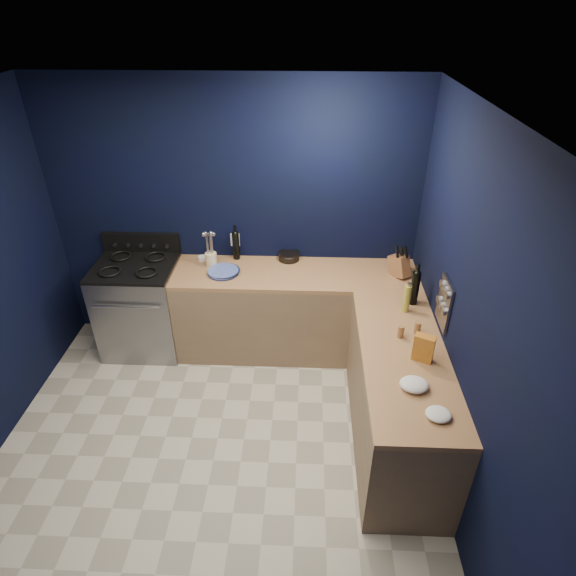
# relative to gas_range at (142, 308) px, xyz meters

# --- Properties ---
(floor) EXTENTS (3.50, 3.50, 0.02)m
(floor) POSITION_rel_gas_range_xyz_m (0.93, -1.42, -0.47)
(floor) COLOR #BCB6A5
(floor) RESTS_ON ground
(ceiling) EXTENTS (3.50, 3.50, 0.02)m
(ceiling) POSITION_rel_gas_range_xyz_m (0.93, -1.42, 2.15)
(ceiling) COLOR silver
(ceiling) RESTS_ON ground
(wall_back) EXTENTS (3.50, 0.02, 2.60)m
(wall_back) POSITION_rel_gas_range_xyz_m (0.93, 0.34, 0.84)
(wall_back) COLOR black
(wall_back) RESTS_ON ground
(wall_right) EXTENTS (0.02, 3.50, 2.60)m
(wall_right) POSITION_rel_gas_range_xyz_m (2.69, -1.42, 0.84)
(wall_right) COLOR black
(wall_right) RESTS_ON ground
(cab_back) EXTENTS (2.30, 0.63, 0.86)m
(cab_back) POSITION_rel_gas_range_xyz_m (1.53, 0.02, -0.03)
(cab_back) COLOR #85684B
(cab_back) RESTS_ON floor
(top_back) EXTENTS (2.30, 0.63, 0.04)m
(top_back) POSITION_rel_gas_range_xyz_m (1.53, 0.02, 0.42)
(top_back) COLOR brown
(top_back) RESTS_ON cab_back
(cab_right) EXTENTS (0.63, 1.67, 0.86)m
(cab_right) POSITION_rel_gas_range_xyz_m (2.37, -1.13, -0.03)
(cab_right) COLOR #85684B
(cab_right) RESTS_ON floor
(top_right) EXTENTS (0.63, 1.67, 0.04)m
(top_right) POSITION_rel_gas_range_xyz_m (2.37, -1.13, 0.42)
(top_right) COLOR brown
(top_right) RESTS_ON cab_right
(gas_range) EXTENTS (0.76, 0.66, 0.92)m
(gas_range) POSITION_rel_gas_range_xyz_m (0.00, 0.00, 0.00)
(gas_range) COLOR gray
(gas_range) RESTS_ON floor
(oven_door) EXTENTS (0.59, 0.02, 0.42)m
(oven_door) POSITION_rel_gas_range_xyz_m (0.00, -0.32, -0.01)
(oven_door) COLOR black
(oven_door) RESTS_ON gas_range
(cooktop) EXTENTS (0.76, 0.66, 0.03)m
(cooktop) POSITION_rel_gas_range_xyz_m (0.00, 0.00, 0.48)
(cooktop) COLOR black
(cooktop) RESTS_ON gas_range
(backguard) EXTENTS (0.76, 0.06, 0.20)m
(backguard) POSITION_rel_gas_range_xyz_m (0.00, 0.30, 0.58)
(backguard) COLOR black
(backguard) RESTS_ON gas_range
(spice_panel) EXTENTS (0.02, 0.28, 0.38)m
(spice_panel) POSITION_rel_gas_range_xyz_m (2.67, -0.87, 0.72)
(spice_panel) COLOR gray
(spice_panel) RESTS_ON wall_right
(wall_outlet) EXTENTS (0.09, 0.02, 0.13)m
(wall_outlet) POSITION_rel_gas_range_xyz_m (0.93, 0.32, 0.62)
(wall_outlet) COLOR white
(wall_outlet) RESTS_ON wall_back
(plate_stack) EXTENTS (0.33, 0.33, 0.04)m
(plate_stack) POSITION_rel_gas_range_xyz_m (0.86, -0.03, 0.46)
(plate_stack) COLOR #3B50A6
(plate_stack) RESTS_ON top_back
(ramekin) EXTENTS (0.11, 0.11, 0.03)m
(ramekin) POSITION_rel_gas_range_xyz_m (0.61, 0.23, 0.46)
(ramekin) COLOR white
(ramekin) RESTS_ON top_back
(utensil_crock) EXTENTS (0.13, 0.13, 0.14)m
(utensil_crock) POSITION_rel_gas_range_xyz_m (0.72, 0.11, 0.51)
(utensil_crock) COLOR beige
(utensil_crock) RESTS_ON top_back
(wine_bottle_back) EXTENTS (0.07, 0.07, 0.27)m
(wine_bottle_back) POSITION_rel_gas_range_xyz_m (0.94, 0.27, 0.58)
(wine_bottle_back) COLOR black
(wine_bottle_back) RESTS_ON top_back
(lemon_basket) EXTENTS (0.27, 0.27, 0.08)m
(lemon_basket) POSITION_rel_gas_range_xyz_m (1.46, 0.27, 0.48)
(lemon_basket) COLOR black
(lemon_basket) RESTS_ON top_back
(knife_block) EXTENTS (0.22, 0.25, 0.24)m
(knife_block) POSITION_rel_gas_range_xyz_m (2.49, 0.01, 0.54)
(knife_block) COLOR brown
(knife_block) RESTS_ON top_back
(wine_bottle_right) EXTENTS (0.10, 0.10, 0.30)m
(wine_bottle_right) POSITION_rel_gas_range_xyz_m (2.54, -0.46, 0.59)
(wine_bottle_right) COLOR black
(wine_bottle_right) RESTS_ON top_right
(oil_bottle) EXTENTS (0.06, 0.06, 0.24)m
(oil_bottle) POSITION_rel_gas_range_xyz_m (2.46, -0.58, 0.56)
(oil_bottle) COLOR #A4A237
(oil_bottle) RESTS_ON top_right
(spice_jar_near) EXTENTS (0.06, 0.06, 0.10)m
(spice_jar_near) POSITION_rel_gas_range_xyz_m (2.36, -0.93, 0.49)
(spice_jar_near) COLOR olive
(spice_jar_near) RESTS_ON top_right
(spice_jar_far) EXTENTS (0.05, 0.05, 0.10)m
(spice_jar_far) POSITION_rel_gas_range_xyz_m (2.50, -0.87, 0.49)
(spice_jar_far) COLOR olive
(spice_jar_far) RESTS_ON top_right
(crouton_bag) EXTENTS (0.16, 0.12, 0.21)m
(crouton_bag) POSITION_rel_gas_range_xyz_m (2.47, -1.19, 0.55)
(crouton_bag) COLOR #A11317
(crouton_bag) RESTS_ON top_right
(towel_front) EXTENTS (0.21, 0.19, 0.07)m
(towel_front) POSITION_rel_gas_range_xyz_m (2.36, -1.48, 0.47)
(towel_front) COLOR white
(towel_front) RESTS_ON top_right
(towel_end) EXTENTS (0.19, 0.18, 0.05)m
(towel_end) POSITION_rel_gas_range_xyz_m (2.47, -1.73, 0.46)
(towel_end) COLOR white
(towel_end) RESTS_ON top_right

